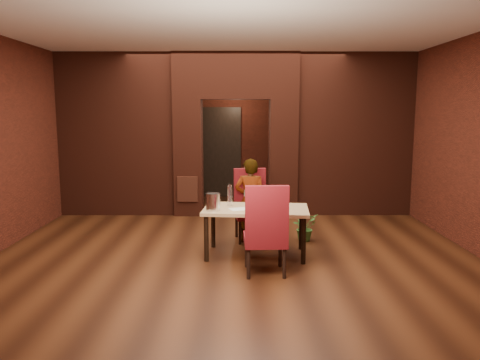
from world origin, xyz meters
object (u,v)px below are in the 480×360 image
Objects in this scene: chair_far at (252,205)px; water_bottle at (230,195)px; person_seated at (250,201)px; wine_glass_c at (273,202)px; dining_table at (256,232)px; wine_bucket at (213,202)px; wine_glass_b at (253,200)px; potted_plant at (305,227)px; chair_near at (265,228)px; wine_glass_a at (253,199)px.

chair_far reaches higher than water_bottle.
chair_far is 3.62× the size of water_bottle.
person_seated is 7.38× the size of wine_glass_c.
wine_glass_c reaches higher than dining_table.
dining_table is 6.11× the size of wine_bucket.
wine_bucket is (-0.56, -0.20, 0.02)m from wine_glass_b.
potted_plant is (0.57, 0.77, -0.57)m from wine_glass_c.
wine_glass_c is (0.29, -0.04, -0.01)m from wine_glass_b.
wine_glass_b is at bearing -97.79° from chair_far.
chair_near is 2.72× the size of potted_plant.
wine_glass_b is 0.37m from water_bottle.
water_bottle is at bearing 163.00° from wine_glass_c.
wine_glass_b reaches higher than potted_plant.
wine_glass_b is at bearing 20.06° from wine_bucket.
wine_glass_a reaches higher than wine_glass_c.
person_seated is 0.66m from wine_glass_b.
chair_near reaches higher than chair_far.
dining_table is at bearing -84.94° from chair_near.
wine_glass_a is 0.31m from wine_glass_c.
water_bottle is at bearing 63.72° from person_seated.
person_seated is 0.76m from wine_glass_c.
wine_glass_c is (0.28, -0.14, -0.02)m from wine_glass_a.
person_seated reaches higher than chair_far.
chair_near is (0.13, -1.54, 0.02)m from chair_far.
wine_glass_a is at bearing 82.40° from wine_glass_b.
chair_near is 6.48× the size of wine_glass_c.
wine_glass_a is 0.35m from water_bottle.
chair_near is at bearing -92.50° from chair_far.
potted_plant is (0.88, 0.09, -0.45)m from person_seated.
water_bottle is (-0.35, 0.05, 0.05)m from wine_glass_a.
chair_near is at bearing -39.90° from wine_bucket.
potted_plant is at bearing -117.55° from chair_near.
chair_far is 6.30× the size of wine_glass_c.
chair_far is 0.79m from wine_glass_b.
wine_bucket is at bearing -128.00° from chair_far.
dining_table is 0.82m from chair_far.
chair_far is 2.64× the size of potted_plant.
water_bottle is at bearing 156.31° from wine_glass_b.
chair_far reaches higher than dining_table.
person_seated reaches higher than wine_glass_a.
dining_table is 0.79m from chair_near.
dining_table is at bearing 101.27° from person_seated.
wine_glass_a is at bearing -96.75° from chair_far.
wine_glass_c is at bearing 10.68° from wine_bucket.
wine_bucket reaches higher than wine_glass_c.
wine_bucket is at bearing -41.88° from chair_near.
wine_bucket is 1.81m from potted_plant.
wine_glass_c is 0.66m from water_bottle.
wine_bucket is at bearing -122.88° from water_bottle.
chair_far reaches higher than wine_bucket.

